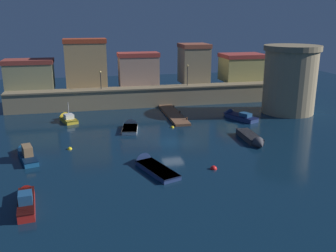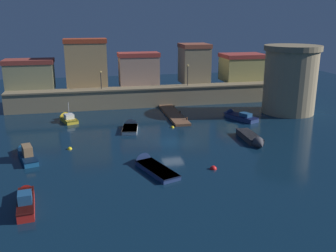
{
  "view_description": "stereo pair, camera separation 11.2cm",
  "coord_description": "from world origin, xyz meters",
  "px_view_note": "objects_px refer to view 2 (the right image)",
  "views": [
    {
      "loc": [
        -9.94,
        -41.75,
        14.55
      ],
      "look_at": [
        0.0,
        2.64,
        1.29
      ],
      "focal_mm": 40.2,
      "sensor_mm": 36.0,
      "label": 1
    },
    {
      "loc": [
        -9.83,
        -41.77,
        14.55
      ],
      "look_at": [
        0.0,
        2.64,
        1.29
      ],
      "focal_mm": 40.2,
      "sensor_mm": 36.0,
      "label": 2
    }
  ],
  "objects_px": {
    "moored_boat_2": "(253,139)",
    "moored_boat_4": "(26,153)",
    "moored_boat_0": "(237,116)",
    "fortress_tower": "(290,79)",
    "quay_lamp_1": "(188,72)",
    "mooring_buoy_1": "(70,149)",
    "mooring_buoy_2": "(213,169)",
    "moored_boat_6": "(131,127)",
    "mooring_buoy_0": "(172,128)",
    "quay_lamp_0": "(101,77)",
    "moored_boat_3": "(26,199)",
    "moored_boat_5": "(149,165)",
    "moored_boat_1": "(67,118)"
  },
  "relations": [
    {
      "from": "moored_boat_0",
      "to": "moored_boat_5",
      "type": "xyz_separation_m",
      "value": [
        -15.89,
        -15.83,
        -0.15
      ]
    },
    {
      "from": "fortress_tower",
      "to": "moored_boat_3",
      "type": "xyz_separation_m",
      "value": [
        -36.11,
        -23.13,
        -4.76
      ]
    },
    {
      "from": "quay_lamp_1",
      "to": "mooring_buoy_2",
      "type": "bearing_deg",
      "value": -100.16
    },
    {
      "from": "moored_boat_0",
      "to": "moored_boat_4",
      "type": "distance_m",
      "value": 30.08
    },
    {
      "from": "fortress_tower",
      "to": "mooring_buoy_1",
      "type": "distance_m",
      "value": 35.07
    },
    {
      "from": "quay_lamp_1",
      "to": "moored_boat_1",
      "type": "xyz_separation_m",
      "value": [
        -19.9,
        -6.64,
        -5.23
      ]
    },
    {
      "from": "quay_lamp_1",
      "to": "moored_boat_3",
      "type": "xyz_separation_m",
      "value": [
        -22.22,
        -32.23,
        -5.08
      ]
    },
    {
      "from": "moored_boat_2",
      "to": "moored_boat_6",
      "type": "xyz_separation_m",
      "value": [
        -13.7,
        8.83,
        -0.11
      ]
    },
    {
      "from": "mooring_buoy_0",
      "to": "mooring_buoy_2",
      "type": "xyz_separation_m",
      "value": [
        0.69,
        -14.97,
        0.0
      ]
    },
    {
      "from": "moored_boat_3",
      "to": "mooring_buoy_1",
      "type": "height_order",
      "value": "moored_boat_3"
    },
    {
      "from": "quay_lamp_0",
      "to": "moored_boat_6",
      "type": "height_order",
      "value": "quay_lamp_0"
    },
    {
      "from": "moored_boat_1",
      "to": "mooring_buoy_0",
      "type": "xyz_separation_m",
      "value": [
        14.11,
        -6.86,
        -0.36
      ]
    },
    {
      "from": "quay_lamp_0",
      "to": "mooring_buoy_1",
      "type": "height_order",
      "value": "quay_lamp_0"
    },
    {
      "from": "moored_boat_0",
      "to": "mooring_buoy_0",
      "type": "xyz_separation_m",
      "value": [
        -10.45,
        -2.7,
        -0.39
      ]
    },
    {
      "from": "moored_boat_4",
      "to": "moored_boat_5",
      "type": "relative_size",
      "value": 0.94
    },
    {
      "from": "moored_boat_3",
      "to": "mooring_buoy_0",
      "type": "height_order",
      "value": "moored_boat_3"
    },
    {
      "from": "moored_boat_1",
      "to": "mooring_buoy_1",
      "type": "bearing_deg",
      "value": 164.09
    },
    {
      "from": "moored_boat_0",
      "to": "moored_boat_5",
      "type": "height_order",
      "value": "moored_boat_0"
    },
    {
      "from": "quay_lamp_0",
      "to": "mooring_buoy_1",
      "type": "bearing_deg",
      "value": -103.59
    },
    {
      "from": "quay_lamp_1",
      "to": "moored_boat_0",
      "type": "distance_m",
      "value": 12.86
    },
    {
      "from": "moored_boat_4",
      "to": "moored_boat_6",
      "type": "relative_size",
      "value": 1.3
    },
    {
      "from": "quay_lamp_1",
      "to": "mooring_buoy_0",
      "type": "bearing_deg",
      "value": -113.22
    },
    {
      "from": "mooring_buoy_1",
      "to": "mooring_buoy_2",
      "type": "distance_m",
      "value": 16.78
    },
    {
      "from": "moored_boat_2",
      "to": "mooring_buoy_1",
      "type": "xyz_separation_m",
      "value": [
        -21.51,
        2.15,
        -0.37
      ]
    },
    {
      "from": "fortress_tower",
      "to": "moored_boat_5",
      "type": "distance_m",
      "value": 31.04
    },
    {
      "from": "quay_lamp_1",
      "to": "mooring_buoy_1",
      "type": "distance_m",
      "value": 27.88
    },
    {
      "from": "mooring_buoy_2",
      "to": "moored_boat_3",
      "type": "bearing_deg",
      "value": -167.64
    },
    {
      "from": "mooring_buoy_1",
      "to": "moored_boat_3",
      "type": "bearing_deg",
      "value": -103.2
    },
    {
      "from": "quay_lamp_1",
      "to": "moored_boat_6",
      "type": "relative_size",
      "value": 0.68
    },
    {
      "from": "moored_boat_2",
      "to": "moored_boat_5",
      "type": "xyz_separation_m",
      "value": [
        -13.52,
        -5.07,
        -0.12
      ]
    },
    {
      "from": "moored_boat_4",
      "to": "moored_boat_6",
      "type": "bearing_deg",
      "value": -72.12
    },
    {
      "from": "moored_boat_5",
      "to": "moored_boat_6",
      "type": "height_order",
      "value": "moored_boat_6"
    },
    {
      "from": "quay_lamp_0",
      "to": "moored_boat_4",
      "type": "bearing_deg",
      "value": -113.67
    },
    {
      "from": "fortress_tower",
      "to": "mooring_buoy_0",
      "type": "height_order",
      "value": "fortress_tower"
    },
    {
      "from": "quay_lamp_0",
      "to": "moored_boat_4",
      "type": "distance_m",
      "value": 23.31
    },
    {
      "from": "moored_boat_1",
      "to": "mooring_buoy_1",
      "type": "height_order",
      "value": "moored_boat_1"
    },
    {
      "from": "fortress_tower",
      "to": "moored_boat_2",
      "type": "xyz_separation_m",
      "value": [
        -11.6,
        -12.46,
        -4.9
      ]
    },
    {
      "from": "moored_boat_0",
      "to": "moored_boat_3",
      "type": "bearing_deg",
      "value": 104.16
    },
    {
      "from": "moored_boat_2",
      "to": "moored_boat_6",
      "type": "relative_size",
      "value": 1.26
    },
    {
      "from": "moored_boat_0",
      "to": "moored_boat_4",
      "type": "relative_size",
      "value": 0.96
    },
    {
      "from": "moored_boat_2",
      "to": "moored_boat_4",
      "type": "xyz_separation_m",
      "value": [
        -25.97,
        0.66,
        0.1
      ]
    },
    {
      "from": "moored_boat_1",
      "to": "moored_boat_5",
      "type": "relative_size",
      "value": 0.69
    },
    {
      "from": "mooring_buoy_1",
      "to": "mooring_buoy_2",
      "type": "bearing_deg",
      "value": -32.72
    },
    {
      "from": "quay_lamp_1",
      "to": "moored_boat_4",
      "type": "distance_m",
      "value": 32.0
    },
    {
      "from": "fortress_tower",
      "to": "moored_boat_0",
      "type": "bearing_deg",
      "value": -169.55
    },
    {
      "from": "quay_lamp_0",
      "to": "moored_boat_0",
      "type": "distance_m",
      "value": 22.54
    },
    {
      "from": "fortress_tower",
      "to": "quay_lamp_1",
      "type": "bearing_deg",
      "value": 146.76
    },
    {
      "from": "moored_boat_1",
      "to": "moored_boat_3",
      "type": "bearing_deg",
      "value": 155.84
    },
    {
      "from": "moored_boat_2",
      "to": "moored_boat_0",
      "type": "bearing_deg",
      "value": 169.79
    },
    {
      "from": "moored_boat_6",
      "to": "moored_boat_2",
      "type": "bearing_deg",
      "value": -112.54
    }
  ]
}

